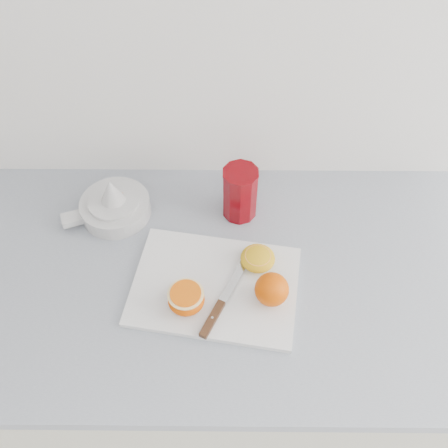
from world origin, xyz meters
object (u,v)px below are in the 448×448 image
Objects in this scene: cutting_board at (215,286)px; red_tumbler at (240,194)px; citrus_juicer at (114,205)px; half_orange at (186,299)px; counter at (217,357)px.

red_tumbler is at bearing 75.58° from cutting_board.
red_tumbler is at bearing 1.37° from citrus_juicer.
cutting_board is at bearing -104.42° from red_tumbler.
cutting_board is 0.22m from red_tumbler.
cutting_board is at bearing 40.62° from half_orange.
counter is 0.53m from red_tumbler.
cutting_board is at bearing -87.13° from counter.
citrus_juicer is (-0.23, 0.16, 0.47)m from counter.
half_orange is at bearing -53.96° from citrus_juicer.
counter is 12.86× the size of citrus_juicer.
red_tumbler is (0.11, 0.25, 0.03)m from half_orange.
counter is at bearing 92.87° from cutting_board.
citrus_juicer is (-0.18, 0.25, -0.01)m from half_orange.
cutting_board is 4.60× the size of half_orange.
citrus_juicer reaches higher than half_orange.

